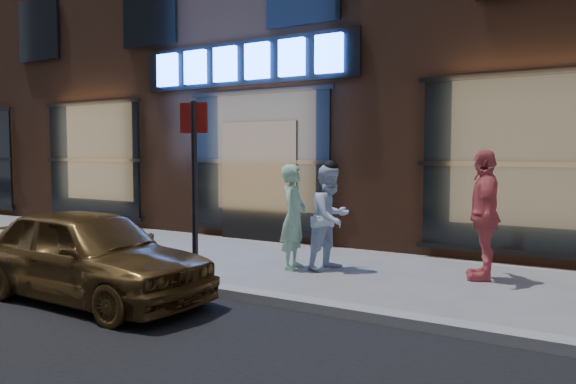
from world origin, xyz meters
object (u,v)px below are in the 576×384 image
man_bowtie (294,217)px  sign_post (194,176)px  gold_sedan (89,254)px  man_cap (330,217)px  passerby (484,215)px

man_bowtie → sign_post: 1.96m
man_bowtie → gold_sedan: (-1.13, -2.90, -0.23)m
man_cap → gold_sedan: size_ratio=0.48×
man_bowtie → man_cap: 0.56m
gold_sedan → sign_post: bearing=-31.0°
man_cap → sign_post: bearing=170.1°
passerby → man_cap: bearing=-92.7°
man_cap → passerby: (2.15, 0.50, 0.12)m
passerby → sign_post: size_ratio=0.75×
man_bowtie → man_cap: bearing=-75.5°
sign_post → man_cap: bearing=55.6°
passerby → gold_sedan: 5.27m
sign_post → passerby: bearing=29.6°
man_bowtie → passerby: bearing=-86.8°
man_bowtie → sign_post: (-0.43, -1.78, 0.67)m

